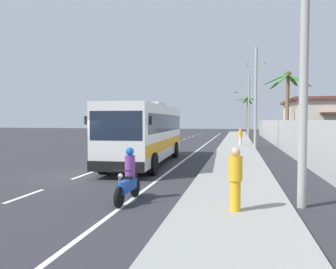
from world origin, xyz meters
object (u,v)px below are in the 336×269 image
object	(u,v)px
motorcycle_beside_bus	(128,180)
pedestrian_midwalk	(235,178)
pedestrian_near_kerb	(240,136)
utility_pole_nearest	(304,51)
palm_nearest	(247,106)
utility_pole_mid	(256,97)
palm_second	(287,94)
utility_pole_far	(248,104)
coach_bus_foreground	(147,131)

from	to	relation	value
motorcycle_beside_bus	pedestrian_midwalk	bearing A→B (deg)	-14.82
pedestrian_near_kerb	utility_pole_nearest	bearing A→B (deg)	143.69
motorcycle_beside_bus	palm_nearest	distance (m)	43.85
palm_nearest	utility_pole_mid	bearing A→B (deg)	-89.92
pedestrian_midwalk	palm_second	distance (m)	19.88
utility_pole_nearest	utility_pole_far	size ratio (longest dim) A/B	0.94
pedestrian_near_kerb	palm_nearest	world-z (taller)	palm_nearest
motorcycle_beside_bus	utility_pole_nearest	bearing A→B (deg)	4.32
palm_second	motorcycle_beside_bus	bearing A→B (deg)	-111.57
coach_bus_foreground	motorcycle_beside_bus	world-z (taller)	coach_bus_foreground
pedestrian_near_kerb	coach_bus_foreground	bearing A→B (deg)	116.88
motorcycle_beside_bus	utility_pole_far	size ratio (longest dim) A/B	0.22
motorcycle_beside_bus	utility_pole_nearest	distance (m)	6.38
utility_pole_nearest	palm_second	world-z (taller)	utility_pole_nearest
coach_bus_foreground	utility_pole_far	bearing A→B (deg)	77.66
utility_pole_far	palm_nearest	world-z (taller)	utility_pole_far
motorcycle_beside_bus	palm_nearest	xyz separation A→B (m)	(4.76, 43.40, 4.14)
coach_bus_foreground	palm_nearest	distance (m)	35.70
motorcycle_beside_bus	palm_second	distance (m)	20.05
motorcycle_beside_bus	pedestrian_near_kerb	bearing A→B (deg)	80.62
pedestrian_near_kerb	utility_pole_far	bearing A→B (deg)	-44.50
motorcycle_beside_bus	utility_pole_mid	world-z (taller)	utility_pole_mid
utility_pole_mid	palm_second	world-z (taller)	utility_pole_mid
utility_pole_mid	palm_nearest	xyz separation A→B (m)	(-0.03, 23.87, 0.25)
coach_bus_foreground	palm_nearest	xyz separation A→B (m)	(6.63, 34.95, 2.94)
pedestrian_midwalk	utility_pole_nearest	distance (m)	4.12
utility_pole_nearest	utility_pole_far	bearing A→B (deg)	90.56
motorcycle_beside_bus	utility_pole_mid	xyz separation A→B (m)	(4.79, 19.53, 3.89)
pedestrian_midwalk	palm_second	bearing A→B (deg)	127.23
motorcycle_beside_bus	palm_nearest	bearing A→B (deg)	83.75
utility_pole_far	utility_pole_mid	bearing A→B (deg)	-89.84
utility_pole_mid	palm_second	size ratio (longest dim) A/B	1.35
utility_pole_nearest	palm_second	size ratio (longest dim) A/B	1.31
utility_pole_mid	pedestrian_near_kerb	bearing A→B (deg)	122.44
utility_pole_nearest	coach_bus_foreground	bearing A→B (deg)	130.93
utility_pole_nearest	utility_pole_mid	distance (m)	19.15
utility_pole_nearest	palm_second	xyz separation A→B (m)	(2.11, 17.89, 0.15)
coach_bus_foreground	pedestrian_near_kerb	xyz separation A→B (m)	(5.42, 13.04, -0.85)
pedestrian_midwalk	utility_pole_mid	xyz separation A→B (m)	(1.54, 20.39, 3.55)
pedestrian_near_kerb	palm_nearest	distance (m)	22.27
motorcycle_beside_bus	coach_bus_foreground	bearing A→B (deg)	102.53
pedestrian_near_kerb	utility_pole_mid	size ratio (longest dim) A/B	0.19
utility_pole_mid	palm_nearest	size ratio (longest dim) A/B	1.39
coach_bus_foreground	motorcycle_beside_bus	distance (m)	8.73
utility_pole_nearest	palm_nearest	bearing A→B (deg)	90.47
pedestrian_near_kerb	utility_pole_mid	xyz separation A→B (m)	(1.24, -1.96, 3.54)
coach_bus_foreground	utility_pole_far	xyz separation A→B (m)	(6.61, 30.23, 2.96)
coach_bus_foreground	motorcycle_beside_bus	bearing A→B (deg)	-77.47
coach_bus_foreground	pedestrian_near_kerb	bearing A→B (deg)	67.42
pedestrian_midwalk	palm_second	size ratio (longest dim) A/B	0.26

